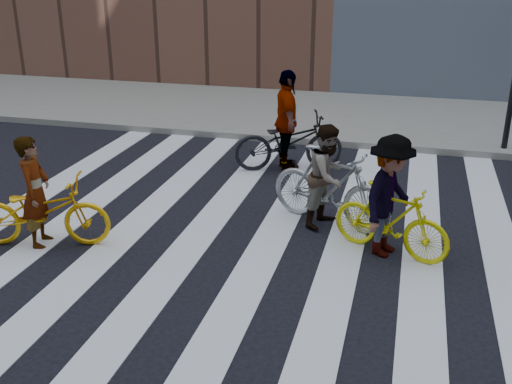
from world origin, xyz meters
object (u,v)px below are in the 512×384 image
at_px(bike_yellow_right, 391,220).
at_px(rider_left, 35,192).
at_px(rider_rear, 287,121).
at_px(bike_dark_rear, 289,142).
at_px(bike_silver_mid, 330,187).
at_px(rider_right, 389,196).
at_px(bike_yellow_left, 41,212).
at_px(rider_mid, 328,176).

distance_m(bike_yellow_right, rider_left, 5.07).
bearing_deg(rider_rear, bike_dark_rear, -111.57).
relative_size(bike_silver_mid, rider_rear, 1.05).
distance_m(bike_silver_mid, rider_rear, 2.72).
bearing_deg(bike_silver_mid, rider_right, -108.55).
bearing_deg(bike_yellow_left, rider_right, -93.07).
xyz_separation_m(rider_left, rider_rear, (2.79, 4.18, 0.16)).
bearing_deg(rider_mid, bike_yellow_left, 136.52).
bearing_deg(bike_silver_mid, rider_rear, 48.84).
relative_size(rider_mid, rider_rear, 0.82).
bearing_deg(rider_mid, bike_dark_rear, 46.91).
xyz_separation_m(bike_yellow_left, rider_rear, (2.74, 4.18, 0.46)).
relative_size(bike_silver_mid, bike_yellow_right, 1.20).
distance_m(bike_yellow_left, rider_left, 0.31).
bearing_deg(bike_dark_rear, rider_right, -168.47).
relative_size(bike_dark_rear, rider_mid, 1.32).
distance_m(bike_dark_rear, rider_mid, 2.66).
bearing_deg(rider_right, rider_rear, 55.02).
relative_size(rider_left, rider_rear, 0.84).
height_order(bike_yellow_right, rider_right, rider_right).
bearing_deg(bike_yellow_left, rider_rear, -47.73).
distance_m(bike_yellow_left, bike_yellow_right, 5.02).
xyz_separation_m(bike_yellow_right, rider_right, (-0.05, 0.00, 0.36)).
height_order(bike_yellow_left, bike_silver_mid, bike_silver_mid).
distance_m(bike_yellow_left, bike_dark_rear, 5.02).
bearing_deg(rider_rear, rider_left, 124.73).
xyz_separation_m(bike_yellow_left, rider_mid, (3.90, 1.77, 0.29)).
bearing_deg(rider_left, bike_yellow_right, -93.29).
bearing_deg(bike_yellow_left, rider_mid, -80.06).
relative_size(bike_yellow_left, bike_yellow_right, 1.15).
relative_size(bike_yellow_left, rider_mid, 1.22).
bearing_deg(rider_mid, bike_silver_mid, -67.93).
bearing_deg(bike_yellow_right, rider_left, 122.50).
xyz_separation_m(bike_silver_mid, rider_mid, (-0.05, 0.00, 0.19)).
bearing_deg(rider_left, rider_right, -93.18).
height_order(bike_dark_rear, rider_right, rider_right).
xyz_separation_m(rider_left, rider_mid, (3.95, 1.77, -0.01)).
bearing_deg(bike_yellow_left, bike_yellow_right, -93.18).
distance_m(bike_yellow_left, rider_mid, 4.29).
xyz_separation_m(bike_silver_mid, rider_left, (-4.00, -1.77, 0.20)).
xyz_separation_m(rider_left, rider_right, (4.92, 0.98, 0.05)).
xyz_separation_m(bike_yellow_left, bike_yellow_right, (4.92, 0.98, -0.00)).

